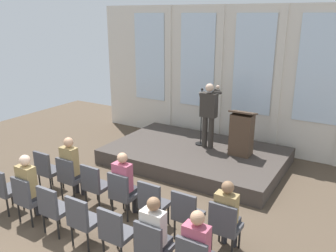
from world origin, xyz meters
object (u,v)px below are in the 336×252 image
(speaker, at_px, (209,111))
(chair_r1_c0, at_px, (4,188))
(chair_r1_c3, at_px, (82,218))
(chair_r1_c4, at_px, (115,231))
(chair_r0_c0, at_px, (47,168))
(audience_r0_c6, at_px, (227,212))
(chair_r0_c2, at_px, (95,183))
(audience_r0_c1, at_px, (72,165))
(chair_r1_c1, at_px, (27,197))
(audience_r1_c5, at_px, (155,232))
(audience_r0_c3, at_px, (124,181))
(chair_r0_c6, at_px, (225,224))
(chair_r1_c2, at_px, (53,207))
(chair_r0_c1, at_px, (70,176))
(chair_r0_c5, at_px, (187,212))
(chair_r1_c5, at_px, (152,245))
(mic_stand, at_px, (201,133))
(audience_r1_c1, at_px, (30,185))
(audience_r1_c6, at_px, (198,247))
(lectern, at_px, (242,134))
(chair_r0_c4, at_px, (153,202))

(speaker, xyz_separation_m, chair_r1_c0, (-2.29, -4.43, -0.85))
(chair_r1_c3, bearing_deg, chair_r1_c4, 0.00)
(chair_r0_c0, bearing_deg, audience_r0_c6, 1.15)
(chair_r0_c2, bearing_deg, audience_r0_c1, 173.51)
(chair_r1_c4, bearing_deg, chair_r1_c1, 180.00)
(chair_r1_c4, bearing_deg, audience_r1_c5, 6.78)
(speaker, height_order, audience_r0_c3, speaker)
(chair_r0_c6, relative_size, chair_r1_c2, 1.00)
(audience_r1_c5, bearing_deg, audience_r0_c3, 142.87)
(chair_r0_c0, height_order, chair_r0_c1, same)
(audience_r0_c1, distance_m, chair_r0_c2, 0.73)
(chair_r0_c5, xyz_separation_m, chair_r1_c2, (-2.09, -1.05, 0.00))
(speaker, relative_size, chair_r0_c1, 1.82)
(chair_r0_c5, relative_size, chair_r1_c5, 1.00)
(mic_stand, bearing_deg, chair_r1_c4, -80.70)
(chair_r1_c0, xyz_separation_m, chair_r1_c1, (0.70, 0.00, 0.00))
(chair_r0_c0, height_order, audience_r0_c3, audience_r0_c3)
(speaker, bearing_deg, audience_r0_c3, -93.58)
(audience_r0_c6, bearing_deg, chair_r0_c0, -178.85)
(audience_r0_c6, bearing_deg, chair_r1_c4, -140.71)
(chair_r1_c3, bearing_deg, audience_r1_c1, 176.72)
(chair_r0_c0, bearing_deg, audience_r1_c6, -13.11)
(lectern, relative_size, chair_r0_c5, 1.23)
(chair_r1_c3, bearing_deg, lectern, 75.48)
(chair_r1_c1, height_order, audience_r1_c1, audience_r1_c1)
(chair_r0_c4, relative_size, chair_r0_c5, 1.00)
(chair_r1_c2, xyz_separation_m, chair_r1_c5, (2.09, 0.00, 0.00))
(audience_r0_c1, relative_size, audience_r1_c5, 1.05)
(chair_r0_c4, height_order, chair_r0_c5, same)
(audience_r0_c6, height_order, chair_r1_c3, audience_r0_c6)
(chair_r0_c6, bearing_deg, audience_r1_c6, -90.00)
(mic_stand, xyz_separation_m, chair_r1_c2, (-0.65, -4.52, -0.19))
(audience_r0_c6, bearing_deg, chair_r0_c4, -176.55)
(chair_r0_c1, relative_size, audience_r0_c6, 0.74)
(speaker, distance_m, chair_r1_c1, 4.79)
(mic_stand, relative_size, chair_r1_c5, 1.65)
(chair_r1_c0, bearing_deg, mic_stand, 65.70)
(audience_r0_c1, xyz_separation_m, audience_r1_c6, (3.48, -1.05, -0.03))
(audience_r0_c6, xyz_separation_m, chair_r1_c0, (-4.17, -1.14, -0.18))
(audience_r0_c6, bearing_deg, chair_r1_c2, -157.75)
(chair_r0_c4, xyz_separation_m, chair_r1_c3, (-0.70, -1.05, 0.00))
(chair_r0_c0, height_order, chair_r1_c5, same)
(speaker, xyz_separation_m, chair_r1_c5, (1.18, -4.43, -0.85))
(lectern, relative_size, chair_r1_c3, 1.23)
(audience_r0_c3, height_order, audience_r1_c1, audience_r1_c1)
(chair_r0_c4, height_order, chair_r1_c2, same)
(audience_r0_c1, height_order, chair_r1_c0, audience_r0_c1)
(lectern, height_order, chair_r1_c5, lectern)
(chair_r0_c4, height_order, chair_r1_c0, same)
(chair_r0_c1, distance_m, audience_r0_c1, 0.23)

